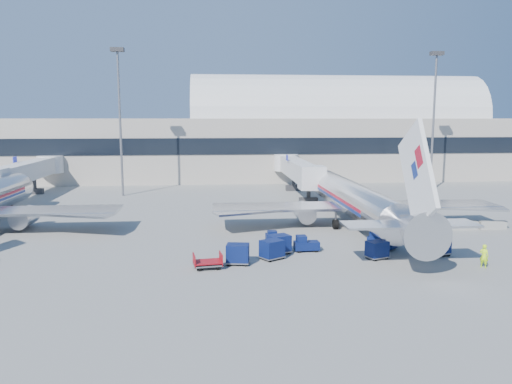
{
  "coord_description": "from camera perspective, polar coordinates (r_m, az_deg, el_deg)",
  "views": [
    {
      "loc": [
        -6.02,
        -48.97,
        12.03
      ],
      "look_at": [
        -1.13,
        6.0,
        3.87
      ],
      "focal_mm": 35.0,
      "sensor_mm": 36.0,
      "label": 1
    }
  ],
  "objects": [
    {
      "name": "mast_west",
      "position": [
        80.24,
        -15.36,
        10.09
      ],
      "size": [
        2.0,
        1.2,
        22.6
      ],
      "color": "slate",
      "rests_on": "ground"
    },
    {
      "name": "barrier_far",
      "position": [
        60.58,
        25.45,
        -3.44
      ],
      "size": [
        3.0,
        0.55,
        0.9
      ],
      "primitive_type": "cube",
      "color": "#9E9E96",
      "rests_on": "ground"
    },
    {
      "name": "cart_solo_near",
      "position": [
        44.55,
        13.67,
        -6.39
      ],
      "size": [
        2.14,
        1.91,
        1.56
      ],
      "rotation": [
        0.0,
        0.0,
        0.38
      ],
      "color": "#091546",
      "rests_on": "ground"
    },
    {
      "name": "cart_train_b",
      "position": [
        43.16,
        1.84,
        -6.54
      ],
      "size": [
        2.4,
        2.26,
        1.68
      ],
      "rotation": [
        0.0,
        0.0,
        0.57
      ],
      "color": "#091546",
      "rests_on": "ground"
    },
    {
      "name": "cart_train_c",
      "position": [
        41.72,
        -2.1,
        -7.05
      ],
      "size": [
        2.14,
        1.77,
        1.7
      ],
      "rotation": [
        0.0,
        0.0,
        -0.16
      ],
      "color": "#091546",
      "rests_on": "ground"
    },
    {
      "name": "mast_east",
      "position": [
        86.84,
        19.72,
        9.75
      ],
      "size": [
        2.0,
        1.2,
        22.6
      ],
      "color": "slate",
      "rests_on": "ground"
    },
    {
      "name": "barrier_near",
      "position": [
        57.52,
        19.76,
        -3.7
      ],
      "size": [
        3.0,
        0.55,
        0.9
      ],
      "primitive_type": "cube",
      "color": "#9E9E96",
      "rests_on": "ground"
    },
    {
      "name": "cart_train_a",
      "position": [
        44.96,
        2.66,
        -5.93
      ],
      "size": [
        2.33,
        2.09,
        1.69
      ],
      "rotation": [
        0.0,
        0.0,
        0.39
      ],
      "color": "#091546",
      "rests_on": "ground"
    },
    {
      "name": "airliner_main",
      "position": [
        56.56,
        11.44,
        -1.02
      ],
      "size": [
        32.0,
        37.26,
        12.07
      ],
      "color": "silver",
      "rests_on": "ground"
    },
    {
      "name": "barrier_mid",
      "position": [
        58.98,
        22.68,
        -3.57
      ],
      "size": [
        3.0,
        0.55,
        0.9
      ],
      "primitive_type": "cube",
      "color": "#9E9E96",
      "rests_on": "ground"
    },
    {
      "name": "terminal",
      "position": [
        105.3,
        -9.26,
        5.85
      ],
      "size": [
        170.0,
        28.15,
        21.0
      ],
      "color": "#B2AA9E",
      "rests_on": "ground"
    },
    {
      "name": "cart_open_red",
      "position": [
        40.86,
        -5.51,
        -8.11
      ],
      "size": [
        2.49,
        1.92,
        0.61
      ],
      "rotation": [
        0.0,
        0.0,
        0.14
      ],
      "color": "slate",
      "rests_on": "ground"
    },
    {
      "name": "ramp_worker",
      "position": [
        44.77,
        24.61,
        -6.67
      ],
      "size": [
        0.82,
        0.85,
        1.95
      ],
      "primitive_type": "imported",
      "rotation": [
        0.0,
        0.0,
        2.27
      ],
      "color": "#AFE918",
      "rests_on": "ground"
    },
    {
      "name": "jetbridge_mid",
      "position": [
        85.06,
        -24.57,
        2.19
      ],
      "size": [
        4.4,
        27.5,
        6.25
      ],
      "color": "silver",
      "rests_on": "ground"
    },
    {
      "name": "tug_left",
      "position": [
        48.53,
        1.79,
        -5.21
      ],
      "size": [
        1.03,
        2.04,
        1.33
      ],
      "rotation": [
        0.0,
        0.0,
        1.58
      ],
      "color": "#091546",
      "rests_on": "ground"
    },
    {
      "name": "jetbridge_near",
      "position": [
        81.34,
        4.59,
        2.67
      ],
      "size": [
        4.4,
        27.5,
        6.25
      ],
      "color": "silver",
      "rests_on": "ground"
    },
    {
      "name": "cart_solo_far",
      "position": [
        47.13,
        19.92,
        -5.63
      ],
      "size": [
        2.48,
        2.11,
        1.89
      ],
      "rotation": [
        0.0,
        0.0,
        0.25
      ],
      "color": "#091546",
      "rests_on": "ground"
    },
    {
      "name": "tug_right",
      "position": [
        48.22,
        14.13,
        -5.37
      ],
      "size": [
        2.66,
        2.73,
        1.66
      ],
      "rotation": [
        0.0,
        0.0,
        -0.83
      ],
      "color": "#091546",
      "rests_on": "ground"
    },
    {
      "name": "tug_lead",
      "position": [
        45.96,
        5.68,
        -5.94
      ],
      "size": [
        2.29,
        1.21,
        1.47
      ],
      "rotation": [
        0.0,
        0.0,
        0.03
      ],
      "color": "#091546",
      "rests_on": "ground"
    },
    {
      "name": "ground",
      "position": [
        50.78,
        1.88,
        -5.3
      ],
      "size": [
        260.0,
        260.0,
        0.0
      ],
      "primitive_type": "plane",
      "color": "gray",
      "rests_on": "ground"
    }
  ]
}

